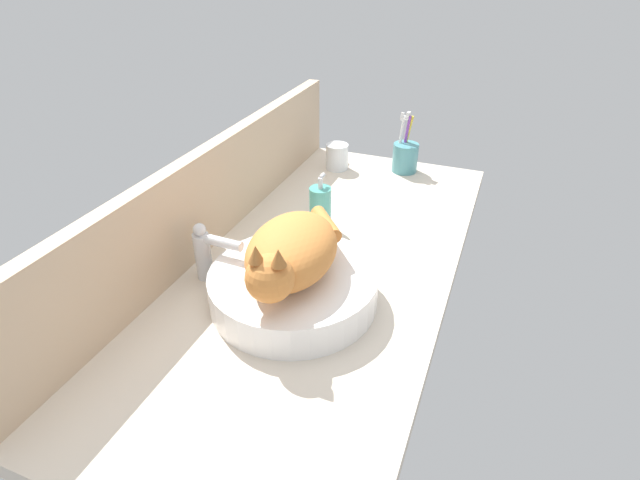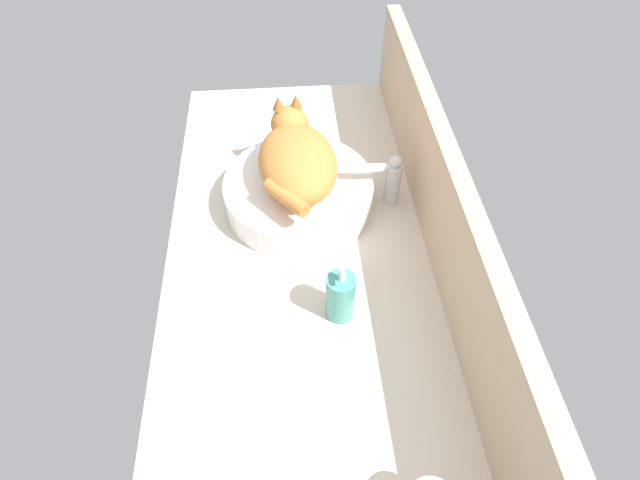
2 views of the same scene
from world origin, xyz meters
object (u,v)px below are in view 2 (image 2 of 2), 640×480
(faucet, at_px, (388,178))
(soap_dispenser, at_px, (340,296))
(sink_basin, at_px, (299,193))
(cat, at_px, (296,158))

(faucet, relative_size, soap_dispenser, 0.95)
(sink_basin, distance_m, cat, 0.09)
(soap_dispenser, bearing_deg, cat, -168.60)
(sink_basin, distance_m, faucet, 0.21)
(cat, bearing_deg, sink_basin, 8.77)
(cat, xyz_separation_m, soap_dispenser, (0.32, 0.06, -0.07))
(sink_basin, height_order, soap_dispenser, soap_dispenser)
(cat, bearing_deg, faucet, 84.58)
(cat, distance_m, faucet, 0.22)
(sink_basin, relative_size, faucet, 2.52)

